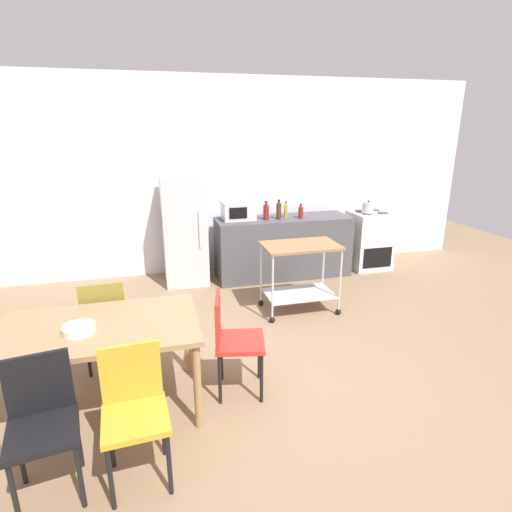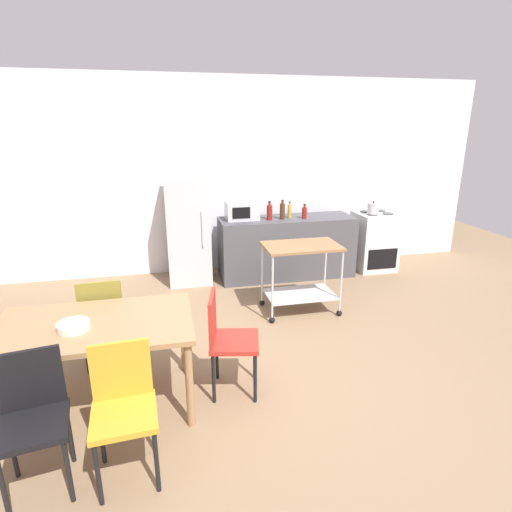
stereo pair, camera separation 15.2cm
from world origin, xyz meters
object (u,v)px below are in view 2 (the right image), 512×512
object	(u,v)px
kitchen_cart	(301,267)
bottle_sparkling_water	(289,211)
refrigerator	(188,230)
chair_olive	(103,315)
dining_table	(94,332)
chair_black	(33,413)
chair_mustard	(123,403)
microwave	(242,210)
bottle_soy_sauce	(304,213)
stove_oven	(374,241)
bottle_soda	(269,212)
kettle	(373,208)
bottle_olive_oil	(282,211)
fruit_bowl	(73,326)
chair_red	(227,336)

from	to	relation	value
kitchen_cart	bottle_sparkling_water	bearing A→B (deg)	79.47
refrigerator	chair_olive	bearing A→B (deg)	-114.01
dining_table	chair_black	xyz separation A→B (m)	(-0.28, -0.70, -0.15)
chair_mustard	microwave	xyz separation A→B (m)	(1.43, 3.41, 0.51)
bottle_sparkling_water	bottle_soy_sauce	distance (m)	0.22
stove_oven	bottle_soda	xyz separation A→B (m)	(-1.74, -0.08, 0.56)
refrigerator	kettle	size ratio (longest dim) A/B	6.47
stove_oven	kitchen_cart	bearing A→B (deg)	-142.47
bottle_sparkling_water	stove_oven	bearing A→B (deg)	0.54
bottle_soda	bottle_soy_sauce	distance (m)	0.52
bottle_olive_oil	fruit_bowl	world-z (taller)	bottle_olive_oil
bottle_sparkling_water	fruit_bowl	bearing A→B (deg)	-132.75
dining_table	bottle_sparkling_water	distance (m)	3.57
microwave	kettle	xyz separation A→B (m)	(2.00, -0.13, -0.03)
stove_oven	fruit_bowl	xyz separation A→B (m)	(-3.93, -2.73, 0.33)
dining_table	chair_black	distance (m)	0.77
chair_red	chair_mustard	size ratio (longest dim) A/B	1.00
kitchen_cart	bottle_sparkling_water	distance (m)	1.35
bottle_olive_oil	bottle_sparkling_water	xyz separation A→B (m)	(0.13, 0.07, -0.02)
bottle_olive_oil	bottle_sparkling_water	world-z (taller)	bottle_olive_oil
bottle_olive_oil	bottle_sparkling_water	size ratio (longest dim) A/B	1.19
dining_table	bottle_soda	size ratio (longest dim) A/B	5.61
refrigerator	kettle	world-z (taller)	refrigerator
stove_oven	bottle_soda	world-z (taller)	bottle_soda
kitchen_cart	fruit_bowl	xyz separation A→B (m)	(-2.28, -1.46, 0.21)
chair_olive	bottle_olive_oil	size ratio (longest dim) A/B	3.16
bottle_soy_sauce	fruit_bowl	world-z (taller)	bottle_soy_sauce
stove_oven	chair_red	bearing A→B (deg)	-136.15
chair_olive	bottle_soda	size ratio (longest dim) A/B	3.33
chair_red	kitchen_cart	xyz separation A→B (m)	(1.12, 1.40, 0.05)
refrigerator	bottle_sparkling_water	size ratio (longest dim) A/B	6.54
chair_olive	microwave	distance (m)	2.72
bottle_soda	bottle_sparkling_water	world-z (taller)	bottle_soda
chair_olive	bottle_olive_oil	bearing A→B (deg)	-143.38
chair_mustard	bottle_soda	xyz separation A→B (m)	(1.81, 3.30, 0.49)
kitchen_cart	microwave	size ratio (longest dim) A/B	1.98
chair_black	bottle_soy_sauce	distance (m)	4.34
microwave	fruit_bowl	size ratio (longest dim) A/B	1.97
dining_table	chair_red	bearing A→B (deg)	-0.81
chair_red	microwave	bearing A→B (deg)	-1.53
chair_red	chair_olive	bearing A→B (deg)	70.45
chair_olive	bottle_olive_oil	xyz separation A→B (m)	(2.28, 1.92, 0.50)
bottle_olive_oil	fruit_bowl	size ratio (longest dim) A/B	1.21
dining_table	kitchen_cart	world-z (taller)	kitchen_cart
fruit_bowl	dining_table	bearing A→B (deg)	33.14
bottle_soda	kettle	distance (m)	1.62
dining_table	kitchen_cart	distance (m)	2.56
bottle_olive_oil	chair_mustard	bearing A→B (deg)	-121.32
microwave	bottle_olive_oil	xyz separation A→B (m)	(0.57, -0.12, -0.01)
bottle_soda	dining_table	bearing A→B (deg)	-128.80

